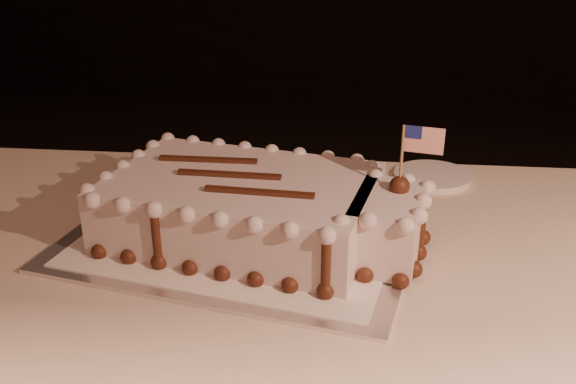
{
  "coord_description": "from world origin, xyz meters",
  "views": [
    {
      "loc": [
        0.07,
        -0.37,
        1.29
      ],
      "look_at": [
        -0.03,
        0.61,
        0.84
      ],
      "focal_mm": 40.0,
      "sensor_mm": 36.0,
      "label": 1
    }
  ],
  "objects": [
    {
      "name": "cake_board",
      "position": [
        -0.11,
        0.61,
        0.75
      ],
      "size": [
        0.67,
        0.55,
        0.01
      ],
      "primitive_type": "cube",
      "rotation": [
        0.0,
        0.0,
        -0.21
      ],
      "color": "silver",
      "rests_on": "banquet_table"
    },
    {
      "name": "doily",
      "position": [
        -0.11,
        0.61,
        0.76
      ],
      "size": [
        0.6,
        0.5,
        0.0
      ],
      "primitive_type": "cube",
      "rotation": [
        0.0,
        0.0,
        -0.21
      ],
      "color": "white",
      "rests_on": "cake_board"
    },
    {
      "name": "sheet_cake",
      "position": [
        -0.08,
        0.6,
        0.81
      ],
      "size": [
        0.58,
        0.4,
        0.22
      ],
      "color": "silver",
      "rests_on": "doily"
    },
    {
      "name": "side_plate",
      "position": [
        0.25,
        0.91,
        0.76
      ],
      "size": [
        0.16,
        0.16,
        0.01
      ],
      "primitive_type": "cylinder",
      "color": "white",
      "rests_on": "banquet_table"
    }
  ]
}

